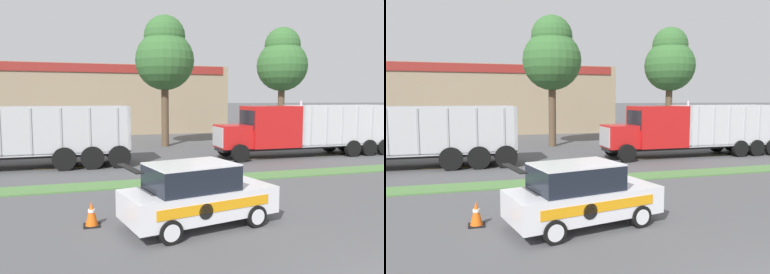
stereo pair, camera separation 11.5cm
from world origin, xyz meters
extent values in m
cube|color=#517F42|center=(0.00, 10.97, 0.03)|extent=(120.00, 1.41, 0.06)
cube|color=yellow|center=(-7.00, 15.68, 0.00)|extent=(2.40, 0.14, 0.01)
cube|color=yellow|center=(-1.60, 15.68, 0.00)|extent=(2.40, 0.14, 0.01)
cube|color=yellow|center=(3.80, 15.68, 0.00)|extent=(2.40, 0.14, 0.01)
cube|color=yellow|center=(9.20, 15.68, 0.00)|extent=(2.40, 0.14, 0.01)
cube|color=black|center=(7.38, 15.89, 0.59)|extent=(11.34, 1.27, 0.18)
cube|color=red|center=(2.61, 15.89, 1.35)|extent=(1.80, 1.89, 1.33)
cube|color=#B7B7BC|center=(1.68, 15.89, 1.35)|extent=(0.06, 1.62, 1.13)
cube|color=red|center=(5.02, 15.89, 1.89)|extent=(3.02, 2.31, 2.42)
cube|color=black|center=(3.49, 15.89, 2.31)|extent=(0.04, 1.96, 1.09)
cylinder|color=silver|center=(6.63, 15.14, 2.66)|extent=(0.14, 0.14, 1.54)
cube|color=silver|center=(9.79, 15.89, 0.74)|extent=(6.53, 2.31, 0.12)
cube|color=silver|center=(6.61, 15.89, 1.94)|extent=(0.16, 2.31, 2.40)
cube|color=silver|center=(12.97, 15.89, 1.94)|extent=(0.16, 2.31, 2.40)
cube|color=silver|center=(9.79, 14.82, 1.94)|extent=(6.53, 0.16, 2.40)
cube|color=silver|center=(9.79, 16.97, 1.94)|extent=(6.53, 0.16, 2.40)
cube|color=#B2B2B7|center=(7.07, 14.72, 1.94)|extent=(0.10, 0.04, 2.28)
cube|color=#B2B2B7|center=(8.16, 14.72, 1.94)|extent=(0.10, 0.04, 2.28)
cube|color=#B2B2B7|center=(9.25, 14.72, 1.94)|extent=(0.10, 0.04, 2.28)
cube|color=#B2B2B7|center=(10.34, 14.72, 1.94)|extent=(0.10, 0.04, 2.28)
cube|color=#B2B2B7|center=(11.42, 14.72, 1.94)|extent=(0.10, 0.04, 2.28)
cylinder|color=black|center=(2.61, 14.76, 0.50)|extent=(1.01, 0.30, 1.01)
cylinder|color=black|center=(2.61, 17.03, 0.50)|extent=(1.01, 0.30, 1.01)
cylinder|color=black|center=(12.45, 14.76, 0.50)|extent=(1.01, 0.30, 1.01)
cylinder|color=black|center=(12.45, 17.03, 0.50)|extent=(1.01, 0.30, 1.01)
cylinder|color=black|center=(11.27, 14.76, 0.50)|extent=(1.01, 0.30, 1.01)
cylinder|color=black|center=(11.27, 17.03, 0.50)|extent=(1.01, 0.30, 1.01)
cylinder|color=black|center=(10.08, 14.76, 0.50)|extent=(1.01, 0.30, 1.01)
cylinder|color=black|center=(10.08, 17.03, 0.50)|extent=(1.01, 0.30, 1.01)
cube|color=black|center=(-9.38, 16.16, 0.67)|extent=(11.94, 1.37, 0.18)
cube|color=#B7B7BC|center=(-6.81, 16.16, 0.82)|extent=(6.78, 2.49, 0.12)
cube|color=#B7B7BC|center=(-3.50, 16.16, 1.98)|extent=(0.16, 2.49, 2.33)
cube|color=#B7B7BC|center=(-6.81, 15.00, 1.98)|extent=(6.78, 0.16, 2.33)
cube|color=#B7B7BC|center=(-6.81, 17.33, 1.98)|extent=(6.78, 0.16, 2.33)
cube|color=#A3A3A8|center=(-8.16, 14.90, 1.98)|extent=(0.10, 0.04, 2.21)
cube|color=#A3A3A8|center=(-6.81, 14.90, 1.98)|extent=(0.10, 0.04, 2.21)
cube|color=#A3A3A8|center=(-5.45, 14.90, 1.98)|extent=(0.10, 0.04, 2.21)
cube|color=#A3A3A8|center=(-4.10, 14.90, 1.98)|extent=(0.10, 0.04, 2.21)
cylinder|color=black|center=(-4.02, 14.94, 0.58)|extent=(1.16, 0.30, 1.16)
cylinder|color=black|center=(-4.02, 17.39, 0.58)|extent=(1.16, 0.30, 1.16)
cylinder|color=black|center=(-5.36, 14.94, 0.58)|extent=(1.16, 0.30, 1.16)
cylinder|color=black|center=(-5.36, 17.39, 0.58)|extent=(1.16, 0.30, 1.16)
cylinder|color=black|center=(-6.69, 14.94, 0.58)|extent=(1.16, 0.30, 1.16)
cylinder|color=black|center=(-6.69, 17.39, 0.58)|extent=(1.16, 0.30, 1.16)
cube|color=white|center=(-2.73, 5.45, 0.68)|extent=(4.49, 2.69, 0.75)
cube|color=black|center=(-2.98, 5.39, 1.40)|extent=(2.60, 2.08, 0.67)
cube|color=white|center=(-2.98, 5.39, 1.75)|extent=(2.60, 2.08, 0.04)
cube|color=black|center=(-4.69, 5.03, 1.79)|extent=(0.51, 1.49, 0.03)
cube|color=orange|center=(-2.53, 4.53, 0.76)|extent=(3.29, 0.72, 0.26)
cylinder|color=black|center=(-2.84, 4.47, 0.68)|extent=(0.41, 0.10, 0.41)
cylinder|color=black|center=(-1.27, 4.86, 0.31)|extent=(0.64, 0.33, 0.62)
cylinder|color=silver|center=(-1.25, 4.75, 0.31)|extent=(0.42, 0.10, 0.43)
cylinder|color=black|center=(-1.65, 6.59, 0.31)|extent=(0.64, 0.33, 0.62)
cylinder|color=silver|center=(-1.67, 6.69, 0.31)|extent=(0.42, 0.10, 0.43)
cylinder|color=black|center=(-3.82, 4.31, 0.31)|extent=(0.64, 0.33, 0.62)
cylinder|color=silver|center=(-3.80, 4.20, 0.31)|extent=(0.42, 0.10, 0.43)
cylinder|color=black|center=(-4.19, 6.04, 0.31)|extent=(0.64, 0.33, 0.62)
cylinder|color=silver|center=(-4.21, 6.14, 0.31)|extent=(0.42, 0.10, 0.43)
cube|color=black|center=(-5.62, 6.21, 0.01)|extent=(0.46, 0.46, 0.03)
cone|color=#EA5B14|center=(-5.62, 6.21, 0.37)|extent=(0.35, 0.35, 0.68)
cylinder|color=white|center=(-5.62, 6.21, 0.44)|extent=(0.19, 0.19, 0.08)
cube|color=#9E896B|center=(-3.20, 38.52, 3.44)|extent=(24.27, 12.00, 6.88)
cube|color=maroon|center=(-3.20, 32.47, 6.43)|extent=(23.06, 0.10, 0.80)
cylinder|color=brown|center=(0.11, 22.92, 2.57)|extent=(0.54, 0.54, 5.14)
sphere|color=#386B33|center=(0.11, 22.92, 6.32)|extent=(4.33, 4.33, 4.33)
sphere|color=#386B33|center=(0.11, 22.92, 8.06)|extent=(3.03, 3.03, 3.03)
cylinder|color=brown|center=(11.34, 25.71, 2.61)|extent=(0.58, 0.58, 5.23)
sphere|color=#386B33|center=(11.34, 25.71, 6.45)|extent=(4.46, 4.46, 4.46)
sphere|color=#386B33|center=(11.34, 25.71, 8.24)|extent=(3.12, 3.12, 3.12)
camera|label=1|loc=(-5.79, -4.27, 3.52)|focal=35.00mm
camera|label=2|loc=(-5.68, -4.30, 3.52)|focal=35.00mm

